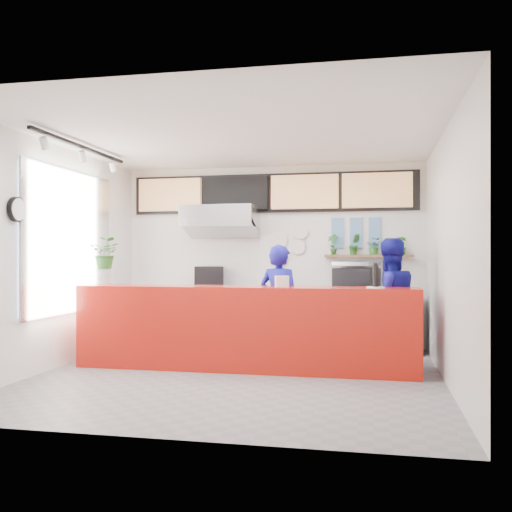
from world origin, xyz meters
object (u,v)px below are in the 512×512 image
Objects in this scene: panini_oven at (209,279)px; staff_right at (389,302)px; staff_center at (279,304)px; pepper_mill at (376,275)px; espresso_machine at (356,281)px; service_counter at (244,328)px.

staff_right reaches higher than panini_oven.
staff_center is at bearing -19.62° from staff_right.
staff_right is 0.80m from pepper_mill.
panini_oven is 2.42m from espresso_machine.
panini_oven is 0.75× the size of espresso_machine.
panini_oven is at bearing -46.54° from staff_right.
espresso_machine is at bearing -16.62° from panini_oven.
service_counter is 2.71× the size of staff_center.
staff_center is 0.95× the size of staff_right.
pepper_mill is (1.70, -0.07, 0.71)m from service_counter.
staff_center is 1.49m from staff_right.
panini_oven reaches higher than espresso_machine.
pepper_mill reaches higher than service_counter.
staff_center is 1.48m from pepper_mill.
staff_center reaches higher than pepper_mill.
pepper_mill is (2.70, -1.87, 0.15)m from panini_oven.
service_counter is at bearing -6.16° from staff_right.
pepper_mill is at bearing -60.24° from espresso_machine.
espresso_machine is at bearing -92.59° from staff_right.
espresso_machine is at bearing 51.92° from service_counter.
panini_oven reaches higher than service_counter.
espresso_machine is 1.68m from staff_center.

